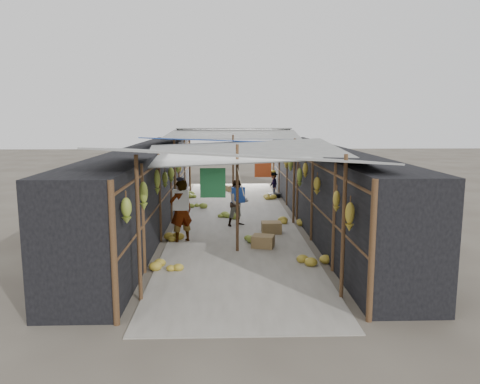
{
  "coord_description": "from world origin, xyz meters",
  "views": [
    {
      "loc": [
        -0.28,
        -7.98,
        3.23
      ],
      "look_at": [
        0.11,
        4.34,
        1.25
      ],
      "focal_mm": 35.0,
      "sensor_mm": 36.0,
      "label": 1
    }
  ],
  "objects": [
    {
      "name": "shopper_blue",
      "position": [
        0.1,
        5.71,
        0.69
      ],
      "size": [
        0.84,
        0.78,
        1.39
      ],
      "primitive_type": "imported",
      "rotation": [
        0.0,
        0.0,
        0.5
      ],
      "color": "#1D4C92",
      "rests_on": "ground"
    },
    {
      "name": "crate_mid",
      "position": [
        0.65,
        3.3,
        0.16
      ],
      "size": [
        0.62,
        0.55,
        0.32
      ],
      "primitive_type": "cube",
      "rotation": [
        0.0,
        0.0,
        -0.27
      ],
      "color": "olive",
      "rests_on": "ground"
    },
    {
      "name": "market_canopy",
      "position": [
        0.03,
        6.85,
        2.41
      ],
      "size": [
        5.62,
        15.2,
        2.77
      ],
      "color": "brown",
      "rests_on": "ground"
    },
    {
      "name": "hanging_bananas",
      "position": [
        -0.08,
        6.61,
        1.67
      ],
      "size": [
        3.96,
        14.15,
        0.85
      ],
      "color": "olive",
      "rests_on": "ground"
    },
    {
      "name": "vendor_seated",
      "position": [
        1.7,
        11.14,
        0.5
      ],
      "size": [
        0.5,
        0.71,
        1.0
      ],
      "primitive_type": "imported",
      "rotation": [
        0.0,
        0.0,
        -1.36
      ],
      "color": "#544E48",
      "rests_on": "ground"
    },
    {
      "name": "crate_near",
      "position": [
        1.0,
        4.75,
        0.16
      ],
      "size": [
        0.55,
        0.44,
        0.33
      ],
      "primitive_type": "cube",
      "rotation": [
        0.0,
        0.0,
        -0.01
      ],
      "color": "olive",
      "rests_on": "ground"
    },
    {
      "name": "black_basin",
      "position": [
        1.7,
        10.73,
        0.08
      ],
      "size": [
        0.54,
        0.54,
        0.16
      ],
      "primitive_type": "cylinder",
      "color": "black",
      "rests_on": "ground"
    },
    {
      "name": "crate_back",
      "position": [
        -0.05,
        12.24,
        0.13
      ],
      "size": [
        0.51,
        0.46,
        0.27
      ],
      "primitive_type": "cube",
      "rotation": [
        0.0,
        0.0,
        0.32
      ],
      "color": "olive",
      "rests_on": "ground"
    },
    {
      "name": "stall_left",
      "position": [
        -2.7,
        6.5,
        1.15
      ],
      "size": [
        1.4,
        15.0,
        2.3
      ],
      "primitive_type": "cube",
      "color": "black",
      "rests_on": "ground"
    },
    {
      "name": "vendor_elderly",
      "position": [
        -1.44,
        3.94,
        0.82
      ],
      "size": [
        0.71,
        0.62,
        1.64
      ],
      "primitive_type": "imported",
      "rotation": [
        0.0,
        0.0,
        3.62
      ],
      "color": "white",
      "rests_on": "ground"
    },
    {
      "name": "ground",
      "position": [
        0.0,
        0.0,
        0.0
      ],
      "size": [
        80.0,
        80.0,
        0.0
      ],
      "primitive_type": "plane",
      "color": "#6B6356",
      "rests_on": "ground"
    },
    {
      "name": "floor_bananas",
      "position": [
        0.03,
        5.74,
        0.16
      ],
      "size": [
        4.08,
        9.62,
        0.36
      ],
      "color": "olive",
      "rests_on": "ground"
    },
    {
      "name": "aisle_slab",
      "position": [
        0.0,
        6.5,
        0.01
      ],
      "size": [
        3.6,
        16.0,
        0.02
      ],
      "primitive_type": "cube",
      "color": "#9E998E",
      "rests_on": "ground"
    },
    {
      "name": "stall_right",
      "position": [
        2.7,
        6.5,
        1.15
      ],
      "size": [
        1.4,
        15.0,
        2.3
      ],
      "primitive_type": "cube",
      "color": "black",
      "rests_on": "ground"
    }
  ]
}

